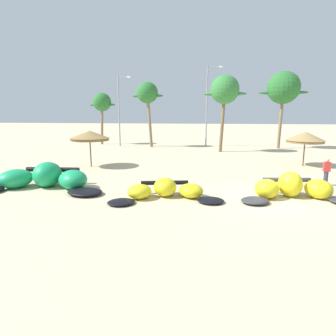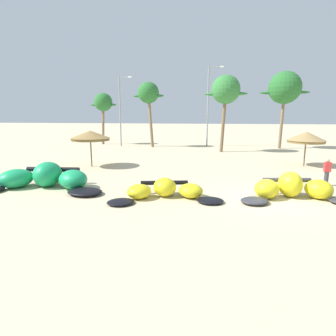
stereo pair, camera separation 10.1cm
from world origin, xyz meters
The scene contains 13 objects.
ground_plane centered at (0.00, 0.00, 0.00)m, with size 260.00×260.00×0.00m, color beige.
kite_far_left centered at (-12.11, -0.05, 0.55)m, with size 7.78×3.97×1.43m.
kite_left centered at (-5.00, -0.74, 0.37)m, with size 5.69×3.32×0.95m.
kite_left_of_center centered at (1.26, 0.28, 0.49)m, with size 5.78×3.07×1.29m.
beach_umbrella_near_van centered at (-12.46, 6.74, 2.51)m, with size 3.14×3.14×2.90m.
beach_umbrella_middle centered at (4.54, 9.98, 2.35)m, with size 3.00×3.00×2.80m.
person_near_kites centered at (3.86, 3.27, 0.82)m, with size 0.36×0.24×1.62m.
palm_leftmost centered at (-18.56, 23.96, 5.81)m, with size 3.85×2.57×7.24m.
palm_left centered at (-11.36, 21.55, 6.79)m, with size 4.05×2.70×8.31m.
palm_left_of_gap centered at (-1.76, 18.11, 6.78)m, with size 4.70×3.13×8.46m.
palm_center_left centered at (5.35, 22.75, 7.34)m, with size 5.83×3.89×9.35m.
lamppost_west centered at (-15.16, 21.76, 5.09)m, with size 1.86×0.24×9.09m.
lamppost_west_center centered at (-3.73, 23.93, 5.77)m, with size 2.06×0.24×10.38m.
Camera 2 is at (-2.50, -13.89, 4.06)m, focal length 29.56 mm.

